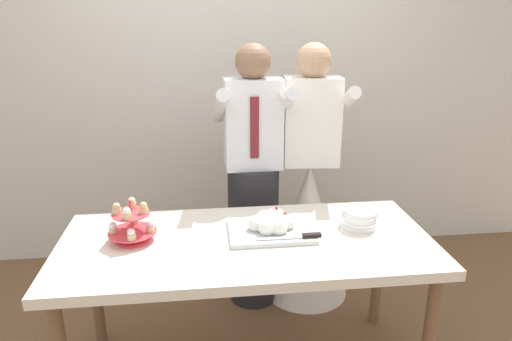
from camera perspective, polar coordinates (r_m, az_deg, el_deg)
name	(u,v)px	position (r m, az deg, el deg)	size (l,w,h in m)	color
rear_wall	(227,67)	(3.44, -3.62, 12.71)	(5.20, 0.10, 2.90)	beige
dessert_table	(247,253)	(2.28, -1.17, -10.21)	(1.80, 0.80, 0.78)	silver
cupcake_stand	(132,225)	(2.28, -15.17, -6.50)	(0.23, 0.23, 0.21)	#D83F4C
main_cake_tray	(271,225)	(2.29, 1.91, -6.79)	(0.44, 0.31, 0.12)	silver
plate_stack	(359,218)	(2.41, 12.69, -5.74)	(0.18, 0.18, 0.10)	white
person_groom	(253,193)	(2.89, -0.34, -2.81)	(0.47, 0.50, 1.66)	#232328
person_bride	(308,213)	(3.03, 6.46, -5.22)	(0.56, 0.56, 1.66)	white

